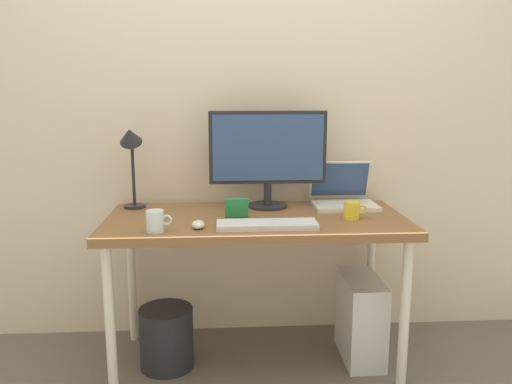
# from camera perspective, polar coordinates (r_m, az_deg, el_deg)

# --- Properties ---
(ground_plane) EXTENTS (6.00, 6.00, 0.00)m
(ground_plane) POSITION_cam_1_polar(r_m,az_deg,el_deg) (2.74, 0.00, -17.99)
(ground_plane) COLOR #665B51
(back_wall) EXTENTS (4.40, 0.04, 2.60)m
(back_wall) POSITION_cam_1_polar(r_m,az_deg,el_deg) (2.78, -0.52, 10.46)
(back_wall) COLOR beige
(back_wall) RESTS_ON ground_plane
(desk) EXTENTS (1.41, 0.67, 0.74)m
(desk) POSITION_cam_1_polar(r_m,az_deg,el_deg) (2.48, 0.00, -4.24)
(desk) COLOR brown
(desk) RESTS_ON ground_plane
(monitor) EXTENTS (0.59, 0.20, 0.49)m
(monitor) POSITION_cam_1_polar(r_m,az_deg,el_deg) (2.62, 1.31, 4.32)
(monitor) COLOR #232328
(monitor) RESTS_ON desk
(laptop) EXTENTS (0.32, 0.29, 0.22)m
(laptop) POSITION_cam_1_polar(r_m,az_deg,el_deg) (2.73, 9.50, -0.27)
(laptop) COLOR silver
(laptop) RESTS_ON desk
(desk_lamp) EXTENTS (0.11, 0.16, 0.43)m
(desk_lamp) POSITION_cam_1_polar(r_m,az_deg,el_deg) (2.64, -13.56, 4.67)
(desk_lamp) COLOR #232328
(desk_lamp) RESTS_ON desk
(keyboard) EXTENTS (0.44, 0.14, 0.02)m
(keyboard) POSITION_cam_1_polar(r_m,az_deg,el_deg) (2.28, 1.22, -3.61)
(keyboard) COLOR silver
(keyboard) RESTS_ON desk
(mouse) EXTENTS (0.06, 0.09, 0.03)m
(mouse) POSITION_cam_1_polar(r_m,az_deg,el_deg) (2.27, -6.36, -3.56)
(mouse) COLOR silver
(mouse) RESTS_ON desk
(coffee_mug) EXTENTS (0.11, 0.08, 0.08)m
(coffee_mug) POSITION_cam_1_polar(r_m,az_deg,el_deg) (2.45, 10.50, -2.00)
(coffee_mug) COLOR yellow
(coffee_mug) RESTS_ON desk
(glass_cup) EXTENTS (0.11, 0.07, 0.09)m
(glass_cup) POSITION_cam_1_polar(r_m,az_deg,el_deg) (2.24, -10.97, -3.16)
(glass_cup) COLOR silver
(glass_cup) RESTS_ON desk
(photo_frame) EXTENTS (0.11, 0.03, 0.09)m
(photo_frame) POSITION_cam_1_polar(r_m,az_deg,el_deg) (2.44, -2.15, -1.74)
(photo_frame) COLOR #268C4C
(photo_frame) RESTS_ON desk
(computer_tower) EXTENTS (0.18, 0.36, 0.42)m
(computer_tower) POSITION_cam_1_polar(r_m,az_deg,el_deg) (2.72, 11.44, -13.46)
(computer_tower) COLOR silver
(computer_tower) RESTS_ON ground_plane
(wastebasket) EXTENTS (0.26, 0.26, 0.30)m
(wastebasket) POSITION_cam_1_polar(r_m,az_deg,el_deg) (2.66, -9.78, -15.46)
(wastebasket) COLOR #232328
(wastebasket) RESTS_ON ground_plane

